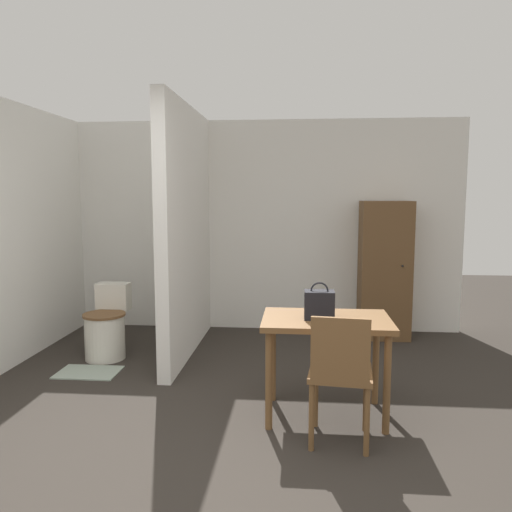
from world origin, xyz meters
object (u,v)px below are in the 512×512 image
(toilet, at_px, (107,328))
(wooden_cabinet, at_px, (384,270))
(dining_table, at_px, (326,332))
(handbag, at_px, (319,305))
(wooden_chair, at_px, (340,372))

(toilet, relative_size, wooden_cabinet, 0.46)
(dining_table, height_order, handbag, handbag)
(wooden_cabinet, bearing_deg, toilet, -160.98)
(wooden_cabinet, bearing_deg, handbag, -110.54)
(wooden_chair, distance_m, toilet, 2.72)
(dining_table, height_order, wooden_chair, wooden_chair)
(dining_table, relative_size, wooden_cabinet, 0.59)
(dining_table, relative_size, toilet, 1.28)
(wooden_chair, distance_m, handbag, 0.55)
(dining_table, xyz_separation_m, wooden_cabinet, (0.77, 2.16, 0.15))
(wooden_chair, xyz_separation_m, handbag, (-0.12, 0.40, 0.35))
(wooden_chair, relative_size, handbag, 3.28)
(toilet, distance_m, wooden_cabinet, 3.09)
(toilet, distance_m, handbag, 2.45)
(dining_table, distance_m, handbag, 0.22)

